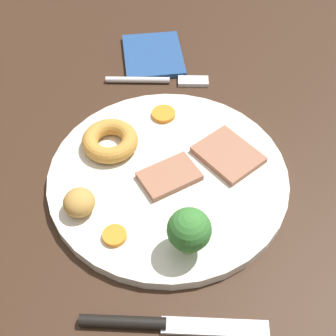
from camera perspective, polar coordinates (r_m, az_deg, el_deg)
dining_table at (r=61.09cm, az=-2.17°, el=-0.08°), size 120.00×84.00×3.60cm
dinner_plate at (r=56.93cm, az=0.00°, el=-1.10°), size 29.12×29.12×1.40cm
meat_slice_main at (r=55.60cm, az=0.17°, el=-1.00°), size 7.23×8.16×0.80cm
meat_slice_under at (r=58.31cm, az=7.36°, el=1.64°), size 9.67×9.43×0.80cm
yorkshire_pudding at (r=58.99cm, az=-7.11°, el=3.31°), size 7.08×7.08×2.07cm
roast_potato_left at (r=52.99cm, az=-10.81°, el=-4.15°), size 3.87×3.72×2.72cm
carrot_coin_front at (r=51.21cm, az=-6.55°, el=-8.21°), size 2.64×2.64×0.62cm
carrot_coin_back at (r=63.08cm, az=-0.55°, el=6.61°), size 3.16×3.16×0.59cm
broccoli_floret at (r=47.61cm, az=2.60°, el=-7.63°), size 4.62×4.62×5.85cm
fork at (r=70.45cm, az=-0.91°, el=10.65°), size 2.21×15.30×0.90cm
knife at (r=47.85cm, az=-1.40°, el=-18.50°), size 2.82×18.56×1.20cm
folded_napkin at (r=75.32cm, az=-1.84°, el=13.60°), size 11.81×10.01×0.80cm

